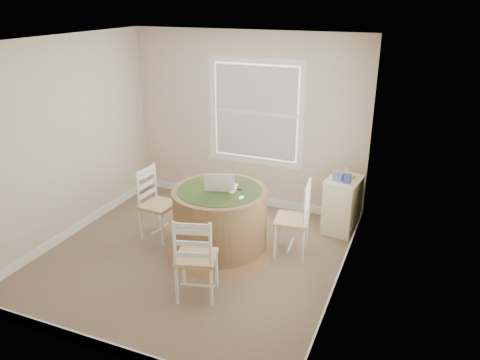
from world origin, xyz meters
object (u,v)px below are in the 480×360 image
at_px(chair_right, 292,219).
at_px(chair_near, 196,257).
at_px(laptop, 221,187).
at_px(corner_chest, 342,205).
at_px(round_table, 220,218).
at_px(chair_left, 159,205).

bearing_deg(chair_right, chair_near, -36.31).
relative_size(chair_right, laptop, 2.15).
bearing_deg(laptop, chair_right, -178.68).
height_order(chair_right, laptop, laptop).
xyz_separation_m(laptop, corner_chest, (1.29, 1.13, -0.50)).
bearing_deg(chair_near, chair_right, -135.47).
bearing_deg(round_table, laptop, 63.33).
bearing_deg(chair_left, round_table, -87.32).
bearing_deg(chair_right, round_table, -79.05).
bearing_deg(chair_near, laptop, -97.78).
bearing_deg(corner_chest, chair_near, -111.47).
height_order(round_table, chair_left, chair_left).
bearing_deg(corner_chest, laptop, -131.96).
distance_m(chair_left, chair_near, 1.45).
height_order(round_table, chair_near, chair_near).
bearing_deg(round_table, corner_chest, 32.58).
bearing_deg(round_table, chair_right, 9.26).
height_order(chair_right, corner_chest, chair_right).
relative_size(chair_near, corner_chest, 1.25).
distance_m(round_table, laptop, 0.42).
xyz_separation_m(chair_right, laptop, (-0.83, -0.25, 0.40)).
relative_size(chair_right, corner_chest, 1.25).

